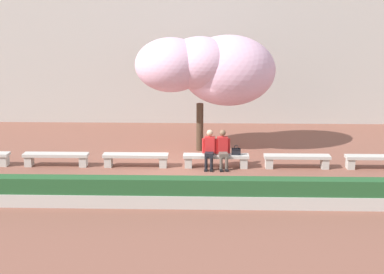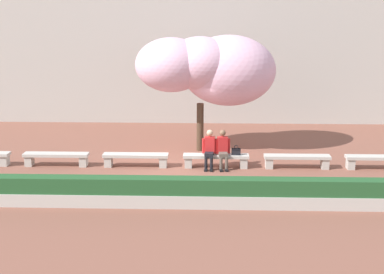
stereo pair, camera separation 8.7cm
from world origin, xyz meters
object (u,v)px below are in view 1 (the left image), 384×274
at_px(stone_bench_near_east, 216,158).
at_px(person_seated_left, 210,148).
at_px(stone_bench_center, 136,158).
at_px(stone_bench_far_east, 379,160).
at_px(handbag, 236,151).
at_px(stone_bench_east_end, 297,159).
at_px(cherry_tree_main, 207,67).
at_px(stone_bench_near_west, 56,157).
at_px(person_seated_right, 223,148).

bearing_deg(stone_bench_near_east, person_seated_left, -166.41).
height_order(stone_bench_center, stone_bench_far_east, same).
height_order(stone_bench_far_east, handbag, handbag).
xyz_separation_m(stone_bench_east_end, person_seated_left, (-2.92, -0.05, 0.38)).
bearing_deg(person_seated_left, stone_bench_center, 178.77).
height_order(stone_bench_near_east, stone_bench_far_east, same).
bearing_deg(stone_bench_center, cherry_tree_main, 44.11).
distance_m(stone_bench_near_west, stone_bench_center, 2.70).
bearing_deg(stone_bench_near_west, stone_bench_far_east, 0.00).
relative_size(stone_bench_far_east, handbag, 6.48).
distance_m(stone_bench_center, person_seated_right, 2.95).
relative_size(stone_bench_center, person_seated_left, 1.70).
bearing_deg(stone_bench_center, stone_bench_far_east, 0.00).
height_order(stone_bench_east_end, person_seated_right, person_seated_right).
height_order(stone_bench_near_west, cherry_tree_main, cherry_tree_main).
relative_size(stone_bench_center, stone_bench_far_east, 1.00).
xyz_separation_m(stone_bench_near_west, person_seated_right, (5.63, -0.05, 0.38)).
xyz_separation_m(stone_bench_center, person_seated_left, (2.48, -0.05, 0.38)).
height_order(handbag, cherry_tree_main, cherry_tree_main).
relative_size(person_seated_left, cherry_tree_main, 0.25).
relative_size(stone_bench_near_east, handbag, 6.48).
relative_size(stone_bench_near_west, person_seated_left, 1.70).
bearing_deg(stone_bench_center, person_seated_right, -1.04).
distance_m(stone_bench_near_west, person_seated_left, 5.20).
relative_size(handbag, cherry_tree_main, 0.07).
xyz_separation_m(stone_bench_near_west, handbag, (6.07, -0.01, 0.27)).
bearing_deg(person_seated_left, cherry_tree_main, 92.23).
height_order(stone_bench_near_west, handbag, handbag).
bearing_deg(cherry_tree_main, stone_bench_center, -135.89).
relative_size(person_seated_left, person_seated_right, 1.00).
height_order(person_seated_left, handbag, person_seated_left).
height_order(stone_bench_east_end, cherry_tree_main, cherry_tree_main).
height_order(stone_bench_near_east, stone_bench_east_end, same).
bearing_deg(person_seated_left, stone_bench_far_east, 0.54).
bearing_deg(handbag, stone_bench_near_east, 178.81).
distance_m(stone_bench_center, stone_bench_east_end, 5.41).
xyz_separation_m(stone_bench_far_east, person_seated_right, (-5.19, -0.05, 0.38)).
height_order(stone_bench_far_east, cherry_tree_main, cherry_tree_main).
bearing_deg(stone_bench_east_end, stone_bench_near_east, 180.00).
bearing_deg(person_seated_left, stone_bench_near_east, 13.59).
relative_size(stone_bench_center, stone_bench_east_end, 1.00).
relative_size(stone_bench_near_east, person_seated_right, 1.70).
xyz_separation_m(stone_bench_center, stone_bench_near_east, (2.70, 0.00, 0.00)).
relative_size(stone_bench_near_west, handbag, 6.48).
bearing_deg(stone_bench_near_west, stone_bench_near_east, 0.00).
bearing_deg(person_seated_right, handbag, 5.08).
xyz_separation_m(stone_bench_near_west, stone_bench_center, (2.70, 0.00, 0.00)).
height_order(stone_bench_near_west, stone_bench_east_end, same).
bearing_deg(stone_bench_near_east, stone_bench_near_west, 180.00).
xyz_separation_m(stone_bench_east_end, stone_bench_far_east, (2.70, 0.00, 0.00)).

